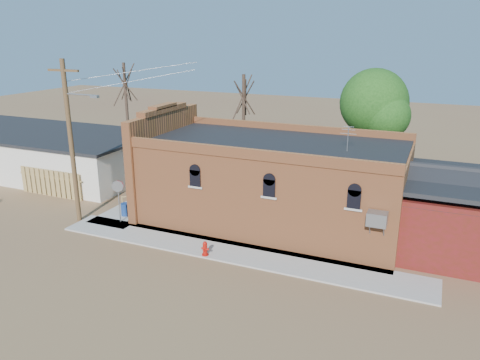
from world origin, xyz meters
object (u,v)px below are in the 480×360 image
at_px(brick_bar, 268,181).
at_px(stop_sign, 118,190).
at_px(fire_hydrant, 205,248).
at_px(trash_barrel, 125,209).
at_px(utility_pole, 71,139).

relative_size(brick_bar, stop_sign, 6.70).
xyz_separation_m(fire_hydrant, stop_sign, (-6.30, 1.80, 1.53)).
bearing_deg(fire_hydrant, trash_barrel, 134.50).
distance_m(stop_sign, trash_barrel, 1.82).
height_order(brick_bar, utility_pole, utility_pole).
xyz_separation_m(brick_bar, trash_barrel, (-7.78, -2.75, -1.89)).
relative_size(fire_hydrant, stop_sign, 0.29).
bearing_deg(stop_sign, utility_pole, -175.43).
bearing_deg(trash_barrel, utility_pole, -142.44).
relative_size(utility_pole, fire_hydrant, 12.51).
height_order(utility_pole, fire_hydrant, utility_pole).
distance_m(utility_pole, trash_barrel, 5.01).
height_order(fire_hydrant, trash_barrel, trash_barrel).
xyz_separation_m(utility_pole, trash_barrel, (2.01, 1.54, -4.32)).
height_order(utility_pole, trash_barrel, utility_pole).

